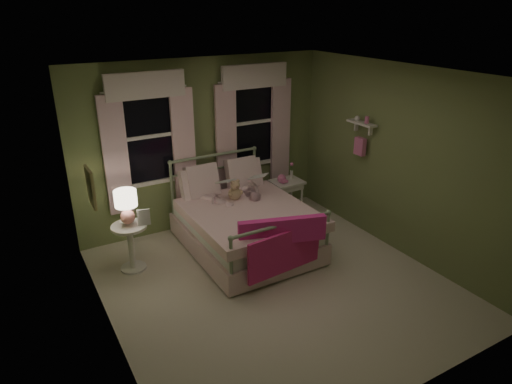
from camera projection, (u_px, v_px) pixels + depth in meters
room_shell at (276, 189)px, 5.31m from camera, size 4.20×4.20×4.20m
bed at (244, 224)px, 6.52m from camera, size 1.58×2.04×1.18m
pink_throw at (283, 239)px, 5.61m from camera, size 1.10×0.43×0.71m
child_left at (212, 180)px, 6.51m from camera, size 0.34×0.28×0.79m
child_right at (247, 173)px, 6.77m from camera, size 0.44×0.37×0.80m
book_left at (220, 186)px, 6.31m from camera, size 0.21×0.14×0.26m
book_right at (255, 182)px, 6.58m from camera, size 0.23×0.19×0.26m
teddy_bear at (235, 191)px, 6.58m from camera, size 0.23×0.19×0.32m
nightstand_left at (131, 241)px, 5.97m from camera, size 0.46×0.46×0.65m
table_lamp at (126, 204)px, 5.77m from camera, size 0.28×0.28×0.46m
book_nightstand at (138, 225)px, 5.86m from camera, size 0.22×0.26×0.02m
nightstand_right at (287, 187)px, 7.40m from camera, size 0.50×0.40×0.64m
pink_toy at (282, 179)px, 7.28m from camera, size 0.14×0.18×0.14m
bud_vase at (292, 171)px, 7.40m from camera, size 0.06×0.06×0.28m
window_left at (149, 132)px, 6.42m from camera, size 1.34×0.13×1.96m
window_right at (254, 118)px, 7.20m from camera, size 1.34×0.13×1.96m
wall_shelf at (361, 135)px, 6.66m from camera, size 0.15×0.50×0.60m
framed_picture at (91, 187)px, 4.82m from camera, size 0.03×0.32×0.42m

